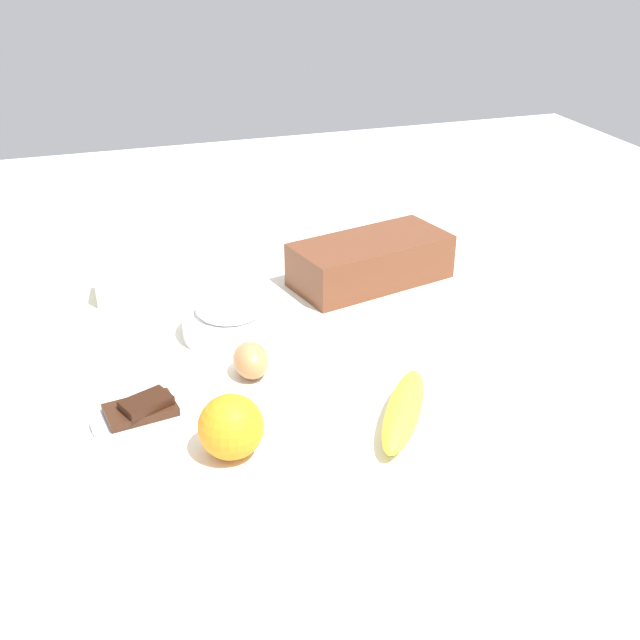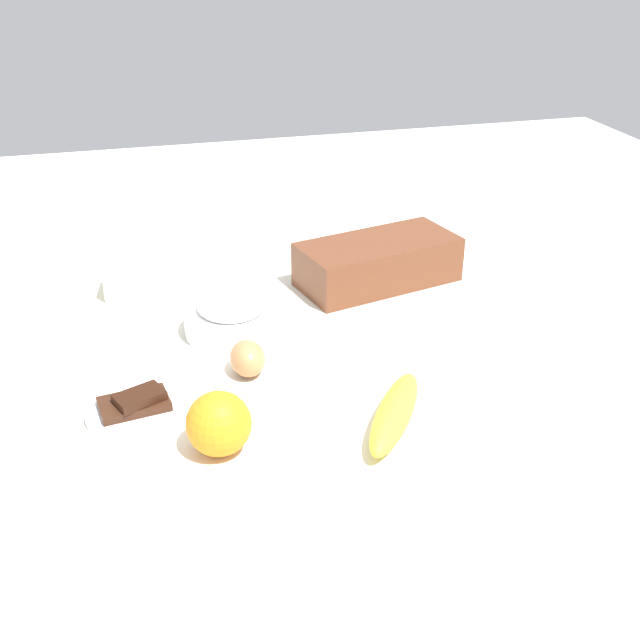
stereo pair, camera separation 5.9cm
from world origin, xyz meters
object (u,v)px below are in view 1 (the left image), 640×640
at_px(banana, 404,410).
at_px(orange_fruit, 231,427).
at_px(flour_bowl, 231,318).
at_px(butter_block, 124,283).
at_px(chocolate_plate, 142,414).
at_px(egg_near_butter, 251,360).
at_px(loaf_pan, 371,260).

distance_m(banana, orange_fruit, 0.23).
relative_size(flour_bowl, butter_block, 1.68).
xyz_separation_m(butter_block, chocolate_plate, (-0.02, -0.37, -0.02)).
distance_m(banana, egg_near_butter, 0.24).
height_order(loaf_pan, chocolate_plate, loaf_pan).
bearing_deg(orange_fruit, butter_block, 99.71).
relative_size(egg_near_butter, chocolate_plate, 0.50).
bearing_deg(chocolate_plate, loaf_pan, 34.91).
xyz_separation_m(loaf_pan, butter_block, (-0.43, 0.06, -0.01)).
relative_size(banana, orange_fruit, 2.34).
height_order(flour_bowl, egg_near_butter, flour_bowl).
bearing_deg(banana, butter_block, 122.50).
height_order(egg_near_butter, chocolate_plate, egg_near_butter).
bearing_deg(banana, egg_near_butter, 132.58).
distance_m(egg_near_butter, chocolate_plate, 0.17).
distance_m(loaf_pan, orange_fruit, 0.54).
distance_m(loaf_pan, banana, 0.44).
xyz_separation_m(loaf_pan, banana, (-0.12, -0.42, -0.02)).
height_order(flour_bowl, banana, flour_bowl).
bearing_deg(chocolate_plate, egg_near_butter, 21.08).
bearing_deg(egg_near_butter, chocolate_plate, -158.92).
height_order(banana, egg_near_butter, egg_near_butter).
relative_size(loaf_pan, egg_near_butter, 4.63).
distance_m(butter_block, egg_near_butter, 0.34).
height_order(orange_fruit, chocolate_plate, orange_fruit).
relative_size(butter_block, egg_near_butter, 1.38).
bearing_deg(flour_bowl, chocolate_plate, -130.15).
bearing_deg(banana, flour_bowl, 118.17).
distance_m(loaf_pan, chocolate_plate, 0.54).
xyz_separation_m(orange_fruit, chocolate_plate, (-0.10, 0.11, -0.03)).
bearing_deg(chocolate_plate, flour_bowl, 49.85).
xyz_separation_m(loaf_pan, flour_bowl, (-0.28, -0.12, -0.01)).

